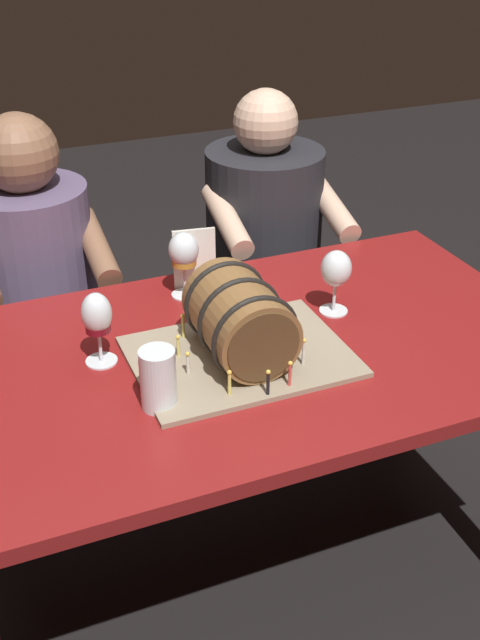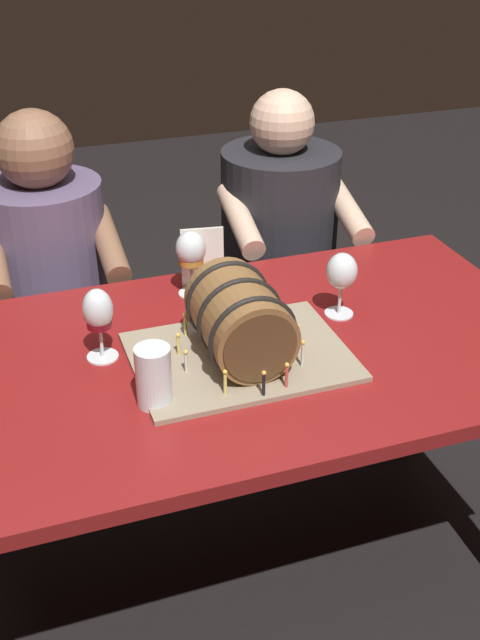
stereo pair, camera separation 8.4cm
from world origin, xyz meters
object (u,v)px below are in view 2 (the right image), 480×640
barrel_cake (240,325)px  person_seated_left (56,310)px  wine_glass_amber (191,252)px  person_seated_right (278,272)px  beer_pint (154,379)px  menu_card (202,257)px  dining_table (248,388)px  wine_glass_empty (342,273)px  wine_glass_red (98,313)px

barrel_cake → person_seated_left: 0.88m
wine_glass_amber → barrel_cake: bearing=-87.2°
person_seated_right → beer_pint: bearing=-125.6°
beer_pint → menu_card: 0.53m
barrel_cake → dining_table: bearing=49.7°
wine_glass_empty → menu_card: 0.37m
wine_glass_amber → beer_pint: (-0.20, -0.43, -0.06)m
wine_glass_red → menu_card: wine_glass_red is taller
dining_table → beer_pint: beer_pint is taller
dining_table → barrel_cake: bearing=-130.3°
wine_glass_red → person_seated_right: bearing=43.6°
barrel_cake → wine_glass_amber: bearing=92.8°
person_seated_left → beer_pint: bearing=-82.4°
wine_glass_empty → beer_pint: size_ratio=1.24×
wine_glass_red → wine_glass_amber: (0.27, 0.22, 0.01)m
person_seated_left → dining_table: bearing=-63.2°
menu_card → dining_table: bearing=-79.6°
dining_table → menu_card: size_ratio=9.14×
barrel_cake → person_seated_left: size_ratio=0.42×
wine_glass_amber → beer_pint: bearing=-115.2°
beer_pint → barrel_cake: bearing=24.7°
wine_glass_amber → menu_card: wine_glass_amber is taller
barrel_cake → menu_card: barrel_cake is taller
wine_glass_amber → person_seated_right: person_seated_right is taller
wine_glass_empty → person_seated_left: person_seated_left is taller
barrel_cake → beer_pint: 0.24m
menu_card → person_seated_left: (-0.36, 0.39, -0.30)m
barrel_cake → person_seated_right: 0.90m
wine_glass_empty → person_seated_left: size_ratio=0.14×
menu_card → person_seated_right: size_ratio=0.14×
wine_glass_red → person_seated_left: 0.73m
wine_glass_red → beer_pint: (0.07, -0.21, -0.05)m
beer_pint → person_seated_left: (-0.11, 0.86, -0.28)m
beer_pint → person_seated_left: size_ratio=0.11×
barrel_cake → beer_pint: size_ratio=3.62×
wine_glass_amber → menu_card: bearing=42.9°
barrel_cake → person_seated_left: bearing=113.7°
wine_glass_red → person_seated_right: (0.68, 0.65, -0.32)m
wine_glass_amber → dining_table: bearing=-80.7°
menu_card → person_seated_left: bearing=141.3°
person_seated_left → barrel_cake: bearing=-66.3°
dining_table → wine_glass_red: (-0.32, 0.07, 0.22)m
wine_glass_amber → person_seated_right: bearing=46.1°
dining_table → person_seated_left: (-0.36, 0.72, -0.11)m
person_seated_right → wine_glass_red: bearing=-136.4°
person_seated_left → wine_glass_amber: bearing=-53.6°
person_seated_left → person_seated_right: 0.73m
wine_glass_red → person_seated_left: size_ratio=0.15×
wine_glass_red → menu_card: bearing=39.8°
wine_glass_empty → menu_card: bearing=136.5°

